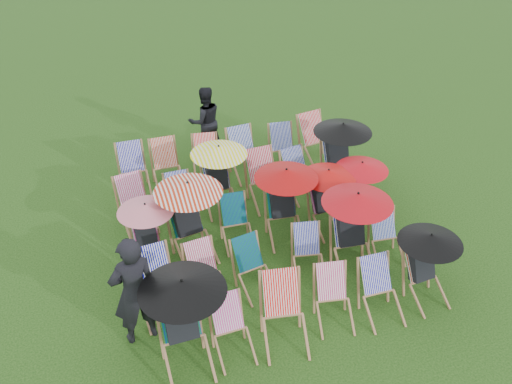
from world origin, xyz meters
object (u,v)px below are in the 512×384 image
object	(u,v)px
deckchair_0	(184,323)
person_left	(134,291)
person_rear	(205,121)
deckchair_5	(427,267)
deckchair_29	(318,141)

from	to	relation	value
deckchair_0	person_left	world-z (taller)	person_left
deckchair_0	person_rear	xyz separation A→B (m)	(1.69, 5.71, 0.04)
deckchair_5	deckchair_0	bearing A→B (deg)	175.07
deckchair_5	person_rear	bearing A→B (deg)	105.56
deckchair_5	person_rear	world-z (taller)	person_rear
deckchair_0	deckchair_29	bearing A→B (deg)	47.07
person_rear	deckchair_29	bearing A→B (deg)	148.64
deckchair_5	person_left	size ratio (longest dim) A/B	0.64
deckchair_5	deckchair_29	bearing A→B (deg)	83.29
deckchair_0	deckchair_5	world-z (taller)	deckchair_0
deckchair_29	person_rear	bearing A→B (deg)	143.28
deckchair_0	deckchair_5	distance (m)	3.95
person_left	person_rear	bearing A→B (deg)	-124.36
person_left	deckchair_29	bearing A→B (deg)	-149.49
deckchair_0	person_left	bearing A→B (deg)	129.90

